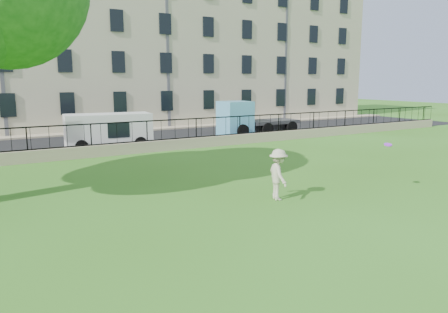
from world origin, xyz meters
TOP-DOWN VIEW (x-y plane):
  - ground at (0.00, 0.00)m, footprint 120.00×120.00m
  - retaining_wall at (0.00, 12.00)m, footprint 50.00×0.40m
  - iron_railing at (0.00, 12.00)m, footprint 50.00×0.05m
  - street at (0.00, 16.70)m, footprint 60.00×9.00m
  - sidewalk at (0.00, 21.90)m, footprint 60.00×1.40m
  - building_row at (0.00, 27.57)m, footprint 56.40×10.40m
  - man at (0.22, 0.79)m, footprint 0.91×1.23m
  - frisbee at (4.00, -0.45)m, footprint 0.30×0.30m
  - white_van at (-1.40, 14.40)m, footprint 4.93×2.41m
  - blue_truck at (9.71, 15.40)m, footprint 5.77×2.12m

SIDE VIEW (x-z plane):
  - ground at x=0.00m, z-range 0.00..0.00m
  - street at x=0.00m, z-range 0.00..0.01m
  - sidewalk at x=0.00m, z-range 0.00..0.12m
  - retaining_wall at x=0.00m, z-range 0.00..0.60m
  - man at x=0.22m, z-range 0.00..1.69m
  - white_van at x=-1.40m, z-range 0.00..1.99m
  - iron_railing at x=0.00m, z-range 0.59..1.72m
  - blue_truck at x=9.71m, z-range 0.00..2.41m
  - frisbee at x=4.00m, z-range 1.65..1.77m
  - building_row at x=0.00m, z-range 0.02..13.82m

